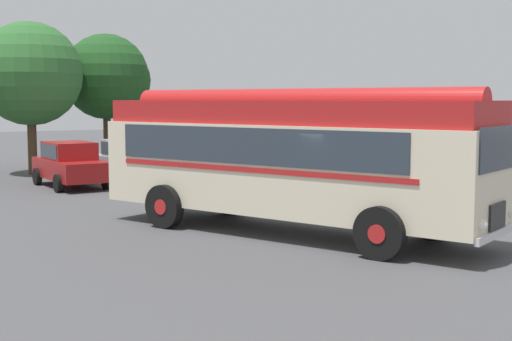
% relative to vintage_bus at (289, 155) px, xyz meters
% --- Properties ---
extents(ground_plane, '(120.00, 120.00, 0.00)m').
position_rel_vintage_bus_xyz_m(ground_plane, '(0.45, -0.83, -1.89)').
color(ground_plane, '#474749').
extents(vintage_bus, '(5.97, 10.28, 3.49)m').
position_rel_vintage_bus_xyz_m(vintage_bus, '(0.00, 0.00, 0.00)').
color(vintage_bus, beige).
rests_on(vintage_bus, ground).
extents(car_near_left, '(2.00, 4.22, 1.66)m').
position_rel_vintage_bus_xyz_m(car_near_left, '(-1.67, 11.85, -1.05)').
color(car_near_left, maroon).
rests_on(car_near_left, ground).
extents(car_mid_left, '(2.29, 4.36, 1.66)m').
position_rel_vintage_bus_xyz_m(car_mid_left, '(0.80, 11.99, -1.05)').
color(car_mid_left, '#B7BABF').
rests_on(car_mid_left, ground).
extents(car_mid_right, '(2.02, 4.23, 1.66)m').
position_rel_vintage_bus_xyz_m(car_mid_right, '(3.95, 11.52, -1.05)').
color(car_mid_right, black).
rests_on(car_mid_right, ground).
extents(car_far_right, '(2.07, 4.25, 1.66)m').
position_rel_vintage_bus_xyz_m(car_far_right, '(6.70, 11.68, -1.05)').
color(car_far_right, maroon).
rests_on(car_far_right, ground).
extents(tree_centre, '(4.46, 4.46, 6.56)m').
position_rel_vintage_bus_xyz_m(tree_centre, '(-1.48, 17.29, 2.51)').
color(tree_centre, '#4C3823').
rests_on(tree_centre, ground).
extents(tree_right_of_centre, '(4.07, 4.02, 6.31)m').
position_rel_vintage_bus_xyz_m(tree_right_of_centre, '(2.34, 18.35, 2.35)').
color(tree_right_of_centre, '#4C3823').
rests_on(tree_right_of_centre, ground).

